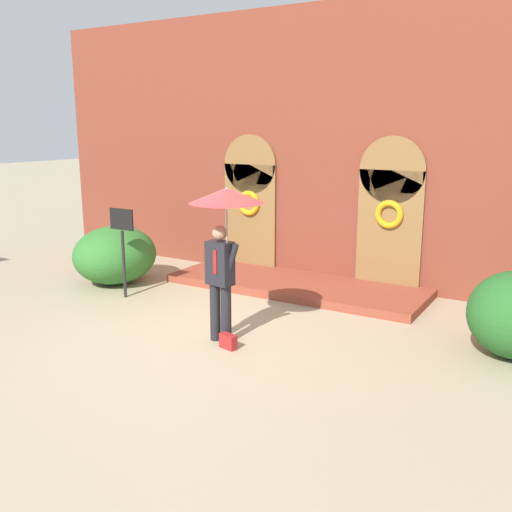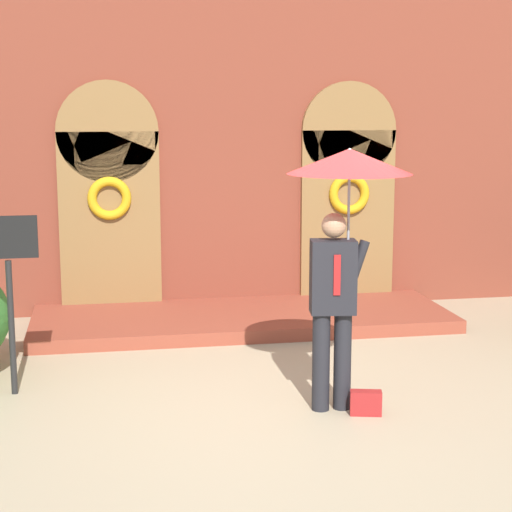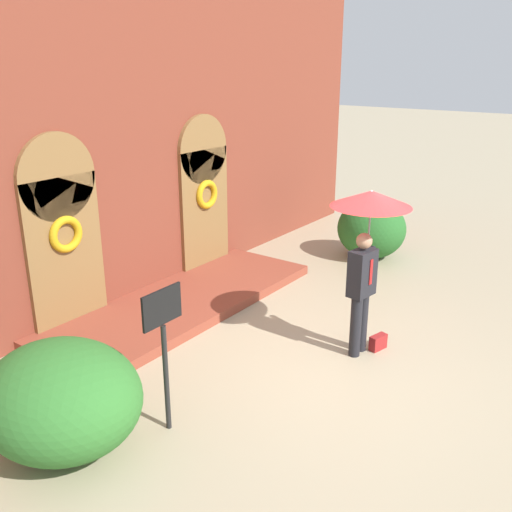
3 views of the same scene
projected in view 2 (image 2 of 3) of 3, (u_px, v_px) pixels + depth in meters
ground_plane at (297, 408)px, 7.81m from camera, size 80.00×80.00×0.00m
building_facade at (228, 109)px, 11.37m from camera, size 14.00×2.30×5.60m
person_with_umbrella at (345, 200)px, 7.48m from camera, size 1.10×1.10×2.36m
handbag at (366, 403)px, 7.63m from camera, size 0.30×0.19×0.22m
sign_post at (9, 275)px, 8.01m from camera, size 0.56×0.06×1.72m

